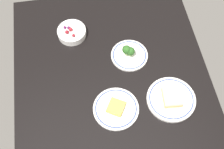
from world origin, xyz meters
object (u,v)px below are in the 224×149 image
object	(u,v)px
bowl_berries	(72,32)
plate_broccoli	(129,54)
plate_sandwich	(171,99)
plate_cheese	(116,108)

from	to	relation	value
bowl_berries	plate_broccoli	distance (cm)	32.04
plate_sandwich	plate_broccoli	bearing A→B (deg)	28.39
plate_sandwich	plate_cheese	distance (cm)	25.79
plate_broccoli	bowl_berries	bearing A→B (deg)	56.46
plate_broccoli	plate_cheese	bearing A→B (deg)	157.79
plate_broccoli	plate_cheese	distance (cm)	29.63
plate_broccoli	plate_sandwich	size ratio (longest dim) A/B	0.82
plate_cheese	bowl_berries	bearing A→B (deg)	18.97
bowl_berries	plate_broccoli	bearing A→B (deg)	-123.54
plate_broccoli	plate_cheese	size ratio (longest dim) A/B	0.88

